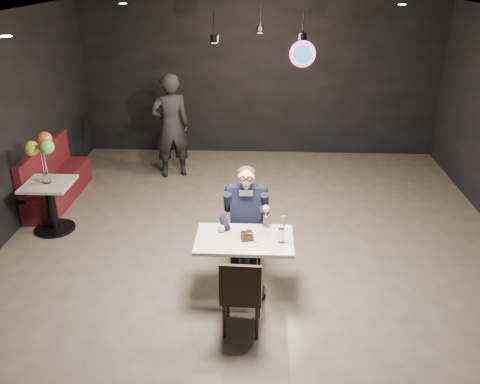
# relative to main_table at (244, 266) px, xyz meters

# --- Properties ---
(floor) EXTENTS (9.00, 9.00, 0.00)m
(floor) POSITION_rel_main_table_xyz_m (0.11, 0.51, -0.38)
(floor) COLOR slate
(floor) RESTS_ON ground
(wall_sign) EXTENTS (0.50, 0.06, 0.50)m
(wall_sign) POSITION_rel_main_table_xyz_m (0.91, 4.98, 1.62)
(wall_sign) COLOR pink
(wall_sign) RESTS_ON floor
(pendant_lights) EXTENTS (1.40, 1.20, 0.36)m
(pendant_lights) POSITION_rel_main_table_xyz_m (0.11, 2.51, 2.51)
(pendant_lights) COLOR black
(pendant_lights) RESTS_ON floor
(main_table) EXTENTS (1.10, 0.70, 0.75)m
(main_table) POSITION_rel_main_table_xyz_m (0.00, 0.00, 0.00)
(main_table) COLOR silver
(main_table) RESTS_ON floor
(chair_far) EXTENTS (0.42, 0.46, 0.92)m
(chair_far) POSITION_rel_main_table_xyz_m (-0.00, 0.55, 0.09)
(chair_far) COLOR black
(chair_far) RESTS_ON floor
(chair_near) EXTENTS (0.44, 0.48, 0.92)m
(chair_near) POSITION_rel_main_table_xyz_m (-0.00, -0.62, 0.09)
(chair_near) COLOR black
(chair_near) RESTS_ON floor
(seated_man) EXTENTS (0.60, 0.80, 1.44)m
(seated_man) POSITION_rel_main_table_xyz_m (-0.00, 0.55, 0.34)
(seated_man) COLOR black
(seated_man) RESTS_ON floor
(dessert_plate) EXTENTS (0.20, 0.20, 0.01)m
(dessert_plate) POSITION_rel_main_table_xyz_m (0.08, -0.11, 0.38)
(dessert_plate) COLOR white
(dessert_plate) RESTS_ON main_table
(cake_slice) EXTENTS (0.15, 0.14, 0.09)m
(cake_slice) POSITION_rel_main_table_xyz_m (0.03, -0.05, 0.43)
(cake_slice) COLOR black
(cake_slice) RESTS_ON dessert_plate
(mint_leaf) EXTENTS (0.06, 0.04, 0.01)m
(mint_leaf) POSITION_rel_main_table_xyz_m (0.12, -0.09, 0.47)
(mint_leaf) COLOR #297F3A
(mint_leaf) RESTS_ON cake_slice
(sundae_glass) EXTENTS (0.07, 0.07, 0.16)m
(sundae_glass) POSITION_rel_main_table_xyz_m (0.41, -0.06, 0.46)
(sundae_glass) COLOR silver
(sundae_glass) RESTS_ON main_table
(wafer_cone) EXTENTS (0.09, 0.09, 0.14)m
(wafer_cone) POSITION_rel_main_table_xyz_m (0.43, -0.08, 0.63)
(wafer_cone) COLOR tan
(wafer_cone) RESTS_ON sundae_glass
(booth_bench) EXTENTS (0.47, 1.87, 0.94)m
(booth_bench) POSITION_rel_main_table_xyz_m (-3.14, 2.45, 0.09)
(booth_bench) COLOR #450E18
(booth_bench) RESTS_ON floor
(side_table) EXTENTS (0.66, 0.66, 0.82)m
(side_table) POSITION_rel_main_table_xyz_m (-2.84, 1.45, 0.03)
(side_table) COLOR silver
(side_table) RESTS_ON floor
(balloon_vase) EXTENTS (0.10, 0.10, 0.15)m
(balloon_vase) POSITION_rel_main_table_xyz_m (-2.84, 1.45, 0.45)
(balloon_vase) COLOR silver
(balloon_vase) RESTS_ON side_table
(balloon_bunch) EXTENTS (0.38, 0.38, 0.62)m
(balloon_bunch) POSITION_rel_main_table_xyz_m (-2.84, 1.45, 0.84)
(balloon_bunch) COLOR yellow
(balloon_bunch) RESTS_ON balloon_vase
(passerby) EXTENTS (0.80, 0.66, 1.88)m
(passerby) POSITION_rel_main_table_xyz_m (-1.46, 3.63, 0.57)
(passerby) COLOR black
(passerby) RESTS_ON floor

